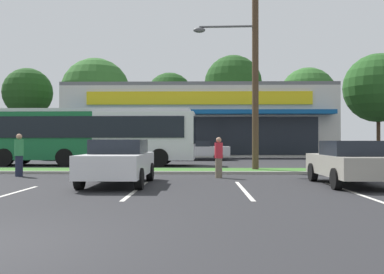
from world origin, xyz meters
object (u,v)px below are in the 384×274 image
(city_bus, at_px, (88,135))
(car_3, at_px, (118,161))
(car_2, at_px, (351,162))
(pedestrian_by_pole, at_px, (19,155))
(utility_pole, at_px, (252,63))
(car_1, at_px, (75,149))
(car_0, at_px, (199,150))
(pedestrian_near_bench, at_px, (219,157))

(city_bus, relative_size, car_3, 2.83)
(car_2, height_order, pedestrian_by_pole, pedestrian_by_pole)
(car_3, bearing_deg, car_2, 89.58)
(pedestrian_by_pole, bearing_deg, utility_pole, -160.93)
(car_1, bearing_deg, pedestrian_by_pole, -82.49)
(car_1, height_order, car_2, car_1)
(city_bus, xyz_separation_m, car_3, (3.84, -10.78, -1.00))
(utility_pole, distance_m, pedestrian_by_pole, 10.92)
(car_0, bearing_deg, car_2, -74.18)
(city_bus, height_order, pedestrian_near_bench, city_bus)
(car_1, relative_size, pedestrian_near_bench, 3.05)
(city_bus, bearing_deg, pedestrian_near_bench, -46.76)
(utility_pole, bearing_deg, pedestrian_by_pole, -164.04)
(city_bus, height_order, car_0, city_bus)
(car_2, bearing_deg, car_1, 39.02)
(utility_pole, height_order, pedestrian_by_pole, utility_pole)
(car_3, xyz_separation_m, pedestrian_by_pole, (-4.62, 3.14, 0.10))
(car_0, relative_size, car_1, 0.92)
(city_bus, xyz_separation_m, car_2, (11.39, -10.83, -1.02))
(utility_pole, distance_m, car_0, 12.62)
(car_0, relative_size, pedestrian_by_pole, 2.57)
(utility_pole, relative_size, car_3, 2.12)
(pedestrian_near_bench, bearing_deg, utility_pole, 173.47)
(car_3, bearing_deg, utility_pole, 139.32)
(utility_pole, height_order, city_bus, utility_pole)
(car_1, distance_m, car_3, 18.43)
(car_0, bearing_deg, car_3, -98.35)
(utility_pole, bearing_deg, pedestrian_near_bench, -117.17)
(utility_pole, bearing_deg, car_2, -67.60)
(utility_pole, xyz_separation_m, pedestrian_near_bench, (-1.69, -3.29, -4.24))
(city_bus, bearing_deg, car_3, -68.79)
(utility_pole, xyz_separation_m, pedestrian_by_pole, (-9.70, -2.78, -4.17))
(utility_pole, xyz_separation_m, city_bus, (-8.93, 4.86, -3.26))
(utility_pole, distance_m, car_1, 16.74)
(pedestrian_near_bench, relative_size, pedestrian_by_pole, 0.92)
(city_bus, relative_size, car_2, 2.92)
(car_0, relative_size, pedestrian_near_bench, 2.81)
(city_bus, distance_m, car_0, 9.36)
(car_2, xyz_separation_m, car_3, (-7.55, 0.06, 0.02))
(car_2, bearing_deg, car_0, 15.82)
(car_1, relative_size, car_2, 1.12)
(car_3, distance_m, pedestrian_by_pole, 5.59)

